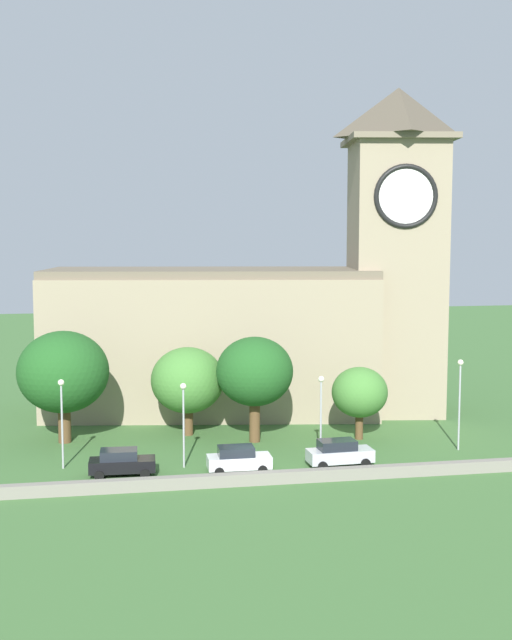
% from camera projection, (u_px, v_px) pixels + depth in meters
% --- Properties ---
extents(ground_plane, '(200.00, 200.00, 0.00)m').
position_uv_depth(ground_plane, '(219.00, 424.00, 70.13)').
color(ground_plane, '#3D6633').
extents(church, '(36.95, 15.31, 28.99)m').
position_uv_depth(church, '(270.00, 312.00, 74.14)').
color(church, gray).
rests_on(church, ground).
extents(quay_barrier, '(55.60, 0.70, 0.81)m').
position_uv_depth(quay_barrier, '(254.00, 479.00, 53.33)').
color(quay_barrier, gray).
rests_on(quay_barrier, ground).
extents(car_black, '(4.49, 2.29, 1.79)m').
position_uv_depth(car_black, '(121.00, 462.00, 55.27)').
color(car_black, black).
rests_on(car_black, ground).
extents(car_white, '(4.36, 2.15, 1.80)m').
position_uv_depth(car_white, '(238.00, 459.00, 56.05)').
color(car_white, silver).
rests_on(car_white, ground).
extents(car_silver, '(4.67, 2.26, 1.88)m').
position_uv_depth(car_silver, '(339.00, 453.00, 57.45)').
color(car_silver, silver).
rests_on(car_silver, ground).
extents(streetlamp_west_mid, '(0.44, 0.44, 6.28)m').
position_uv_depth(streetlamp_west_mid, '(62.00, 408.00, 56.54)').
color(streetlamp_west_mid, '#9EA0A5').
rests_on(streetlamp_west_mid, ground).
extents(streetlamp_central, '(0.44, 0.44, 5.97)m').
position_uv_depth(streetlamp_central, '(183.00, 410.00, 56.83)').
color(streetlamp_central, '#9EA0A5').
rests_on(streetlamp_central, ground).
extents(streetlamp_east_mid, '(0.44, 0.44, 6.06)m').
position_uv_depth(streetlamp_east_mid, '(321.00, 402.00, 59.09)').
color(streetlamp_east_mid, '#9EA0A5').
rests_on(streetlamp_east_mid, ground).
extents(streetlamp_east_end, '(0.44, 0.44, 6.89)m').
position_uv_depth(streetlamp_east_end, '(460.00, 390.00, 61.33)').
color(streetlamp_east_end, '#9EA0A5').
rests_on(streetlamp_east_end, ground).
extents(tree_churchyard, '(5.89, 5.89, 7.15)m').
position_uv_depth(tree_churchyard, '(188.00, 380.00, 65.92)').
color(tree_churchyard, brown).
rests_on(tree_churchyard, ground).
extents(tree_riverside_east, '(7.06, 7.06, 8.76)m').
position_uv_depth(tree_riverside_east, '(63.00, 372.00, 63.46)').
color(tree_riverside_east, brown).
rests_on(tree_riverside_east, ground).
extents(tree_riverside_west, '(5.99, 5.99, 8.27)m').
position_uv_depth(tree_riverside_west, '(255.00, 372.00, 63.66)').
color(tree_riverside_west, brown).
rests_on(tree_riverside_west, ground).
extents(tree_by_tower, '(4.42, 4.42, 5.76)m').
position_uv_depth(tree_by_tower, '(360.00, 393.00, 64.65)').
color(tree_by_tower, brown).
rests_on(tree_by_tower, ground).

